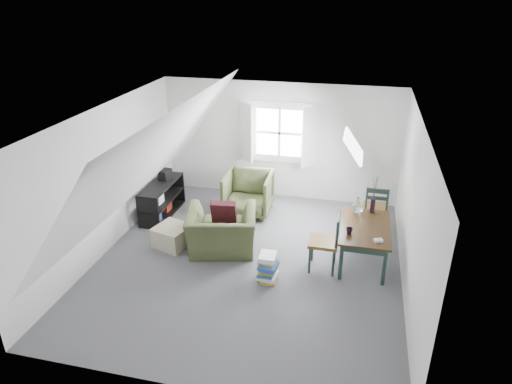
% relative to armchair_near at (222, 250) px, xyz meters
% --- Properties ---
extents(floor, '(5.50, 5.50, 0.00)m').
position_rel_armchair_near_xyz_m(floor, '(0.54, -0.25, 0.00)').
color(floor, '#4E4E53').
rests_on(floor, ground).
extents(ceiling, '(5.50, 5.50, 0.00)m').
position_rel_armchair_near_xyz_m(ceiling, '(0.54, -0.25, 2.50)').
color(ceiling, white).
rests_on(ceiling, wall_back).
extents(wall_back, '(5.00, 0.00, 5.00)m').
position_rel_armchair_near_xyz_m(wall_back, '(0.54, 2.50, 1.25)').
color(wall_back, silver).
rests_on(wall_back, ground).
extents(wall_front, '(5.00, 0.00, 5.00)m').
position_rel_armchair_near_xyz_m(wall_front, '(0.54, -3.00, 1.25)').
color(wall_front, silver).
rests_on(wall_front, ground).
extents(wall_left, '(0.00, 5.50, 5.50)m').
position_rel_armchair_near_xyz_m(wall_left, '(-1.96, -0.25, 1.25)').
color(wall_left, silver).
rests_on(wall_left, ground).
extents(wall_right, '(0.00, 5.50, 5.50)m').
position_rel_armchair_near_xyz_m(wall_right, '(3.04, -0.25, 1.25)').
color(wall_right, silver).
rests_on(wall_right, ground).
extents(slope_left, '(3.19, 5.50, 4.48)m').
position_rel_armchair_near_xyz_m(slope_left, '(-1.01, -0.25, 1.78)').
color(slope_left, white).
rests_on(slope_left, wall_left).
extents(slope_right, '(3.19, 5.50, 4.48)m').
position_rel_armchair_near_xyz_m(slope_right, '(2.09, -0.25, 1.78)').
color(slope_right, white).
rests_on(slope_right, wall_right).
extents(dormer_window, '(1.71, 0.35, 1.30)m').
position_rel_armchair_near_xyz_m(dormer_window, '(0.54, 2.43, 1.45)').
color(dormer_window, white).
rests_on(dormer_window, wall_back).
extents(skylight, '(0.35, 0.75, 0.47)m').
position_rel_armchair_near_xyz_m(skylight, '(2.09, 1.05, 1.75)').
color(skylight, white).
rests_on(skylight, slope_right).
extents(armchair_near, '(1.37, 1.26, 0.76)m').
position_rel_armchair_near_xyz_m(armchair_near, '(0.00, 0.00, 0.00)').
color(armchair_near, '#3C4524').
rests_on(armchair_near, floor).
extents(armchair_far, '(0.94, 0.97, 0.86)m').
position_rel_armchair_near_xyz_m(armchair_far, '(0.08, 1.54, 0.00)').
color(armchair_far, '#3C4524').
rests_on(armchair_far, floor).
extents(throw_pillow, '(0.46, 0.31, 0.45)m').
position_rel_armchair_near_xyz_m(throw_pillow, '(0.00, 0.15, 0.68)').
color(throw_pillow, '#3C1018').
rests_on(throw_pillow, armchair_near).
extents(ottoman, '(0.69, 0.69, 0.37)m').
position_rel_armchair_near_xyz_m(ottoman, '(-0.91, -0.05, 0.19)').
color(ottoman, tan).
rests_on(ottoman, floor).
extents(dining_table, '(0.80, 1.34, 0.67)m').
position_rel_armchair_near_xyz_m(dining_table, '(2.41, 0.20, 0.58)').
color(dining_table, '#301F0F').
rests_on(dining_table, floor).
extents(demijohn, '(0.20, 0.20, 0.28)m').
position_rel_armchair_near_xyz_m(demijohn, '(2.26, 0.65, 0.79)').
color(demijohn, silver).
rests_on(demijohn, dining_table).
extents(vase_twigs, '(0.08, 0.09, 0.66)m').
position_rel_armchair_near_xyz_m(vase_twigs, '(2.51, 0.75, 0.82)').
color(vase_twigs, black).
rests_on(vase_twigs, dining_table).
extents(cup, '(0.12, 0.12, 0.10)m').
position_rel_armchair_near_xyz_m(cup, '(2.16, -0.10, 0.67)').
color(cup, black).
rests_on(cup, dining_table).
extents(paper_box, '(0.15, 0.13, 0.04)m').
position_rel_armchair_near_xyz_m(paper_box, '(2.61, -0.25, 0.69)').
color(paper_box, white).
rests_on(paper_box, dining_table).
extents(dining_chair_far, '(0.45, 0.45, 0.96)m').
position_rel_armchair_near_xyz_m(dining_chair_far, '(2.59, 1.30, 0.50)').
color(dining_chair_far, brown).
rests_on(dining_chair_far, floor).
extents(dining_chair_near, '(0.46, 0.46, 0.99)m').
position_rel_armchair_near_xyz_m(dining_chair_near, '(1.81, -0.16, 0.52)').
color(dining_chair_near, brown).
rests_on(dining_chair_near, floor).
extents(media_shelf, '(0.44, 1.32, 0.68)m').
position_rel_armchair_near_xyz_m(media_shelf, '(-1.59, 1.01, 0.30)').
color(media_shelf, black).
rests_on(media_shelf, floor).
extents(electronics_box, '(0.23, 0.29, 0.21)m').
position_rel_armchair_near_xyz_m(electronics_box, '(-1.59, 1.30, 0.77)').
color(electronics_box, black).
rests_on(electronics_box, media_shelf).
extents(magazine_stack, '(0.34, 0.40, 0.45)m').
position_rel_armchair_near_xyz_m(magazine_stack, '(0.97, -0.69, 0.23)').
color(magazine_stack, '#B29933').
rests_on(magazine_stack, floor).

